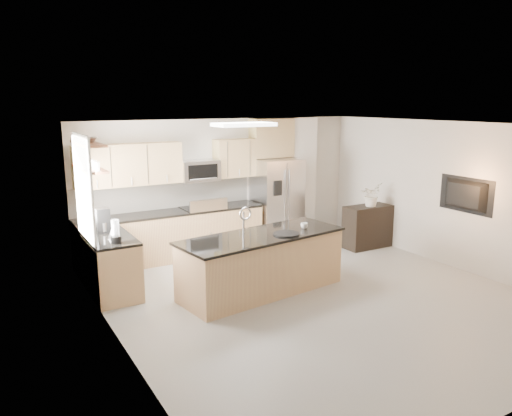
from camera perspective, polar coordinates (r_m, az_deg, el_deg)
floor at (r=7.80m, az=7.05°, el=-10.11°), size 6.50×6.50×0.00m
ceiling at (r=7.23m, az=7.59°, el=9.33°), size 6.00×6.50×0.02m
wall_back at (r=10.14m, az=-3.83°, el=2.79°), size 6.00×0.02×2.60m
wall_left at (r=6.13m, az=-15.73°, el=-3.86°), size 0.02×6.50×2.60m
wall_right at (r=9.50m, az=21.92°, el=1.30°), size 0.02×6.50×2.60m
back_counter at (r=9.55m, az=-9.53°, el=-3.01°), size 3.55×0.66×1.44m
left_counter at (r=8.17m, az=-16.44°, el=-6.06°), size 0.66×1.50×0.92m
range at (r=9.77m, az=-6.07°, el=-2.57°), size 0.76×0.64×1.14m
upper_cabinets at (r=9.41m, az=-10.59°, el=5.12°), size 3.50×0.33×0.75m
microwave at (r=9.65m, az=-6.53°, el=4.25°), size 0.76×0.40×0.40m
refrigerator at (r=10.40m, az=2.37°, el=0.75°), size 0.92×0.78×1.78m
partition_column at (r=10.92m, az=5.14°, el=3.45°), size 0.60×0.30×2.60m
window at (r=7.83m, az=-19.10°, el=1.97°), size 0.04×1.15×1.65m
shelf_lower at (r=7.90m, az=-18.49°, el=4.31°), size 0.30×1.20×0.04m
shelf_upper at (r=7.87m, az=-18.67°, el=6.98°), size 0.30×1.20×0.04m
ceiling_fixture at (r=8.36m, az=-1.40°, el=9.52°), size 1.00×0.50×0.06m
island at (r=7.82m, az=0.67°, el=-6.30°), size 2.78×1.32×1.35m
credenza at (r=10.46m, az=12.81°, el=-2.05°), size 1.08×0.46×0.86m
cup at (r=8.08m, az=5.54°, el=-2.02°), size 0.15×0.15×0.09m
platter at (r=7.70m, az=3.48°, el=-2.97°), size 0.49×0.49×0.02m
blender at (r=7.50m, az=-15.75°, el=-2.77°), size 0.15×0.15×0.35m
kettle at (r=7.79m, az=-15.90°, el=-2.52°), size 0.20×0.20×0.25m
coffee_maker at (r=8.17m, az=-17.16°, el=-1.40°), size 0.21×0.26×0.39m
bowl at (r=7.91m, az=-18.78°, el=7.48°), size 0.44×0.44×0.10m
flower_vase at (r=10.25m, az=13.06°, el=2.14°), size 0.81×0.76×0.71m
television at (r=9.30m, az=22.56°, el=1.35°), size 0.14×1.08×0.62m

